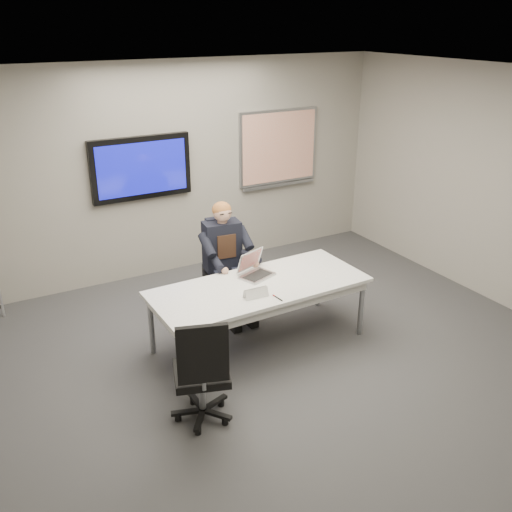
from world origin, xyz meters
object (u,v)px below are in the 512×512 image
office_chair_far (222,282)px  seated_person (229,273)px  conference_table (259,292)px  laptop (254,269)px  office_chair_near (202,389)px

office_chair_far → seated_person: size_ratio=0.77×
conference_table → seated_person: bearing=88.5°
seated_person → laptop: size_ratio=3.10×
office_chair_near → seated_person: size_ratio=0.77×
office_chair_far → office_chair_near: office_chair_near is taller
conference_table → office_chair_near: office_chair_near is taller
office_chair_near → seated_person: (1.06, 1.60, 0.22)m
office_chair_far → laptop: 0.84m
conference_table → seated_person: (0.01, 0.71, -0.07)m
conference_table → office_chair_near: size_ratio=2.18×
conference_table → office_chair_near: 1.41m
office_chair_far → seated_person: seated_person is taller
conference_table → office_chair_far: 1.01m
conference_table → laptop: 0.30m
office_chair_far → laptop: office_chair_far is taller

